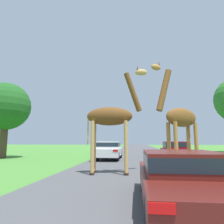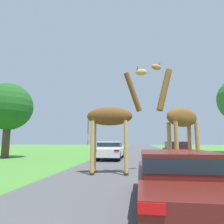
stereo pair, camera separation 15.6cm
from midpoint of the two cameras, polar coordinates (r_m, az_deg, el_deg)
road at (r=29.47m, az=7.38°, el=-11.02°), size 7.77×120.00×0.00m
giraffe_near_road at (r=9.11m, az=-0.52°, el=-1.83°), size 2.82×0.92×4.94m
giraffe_companion at (r=10.66m, az=18.25°, el=-2.22°), size 2.56×1.85×5.37m
car_lead_maroon at (r=4.84m, az=18.38°, el=-17.22°), size 1.74×4.53×1.21m
car_queue_right at (r=18.57m, az=17.12°, el=-10.07°), size 1.89×4.28×1.39m
car_queue_left at (r=16.26m, az=-1.24°, el=-10.68°), size 1.91×4.68×1.40m
tree_far_right at (r=19.66m, az=-28.24°, el=1.31°), size 4.10×4.10×6.48m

